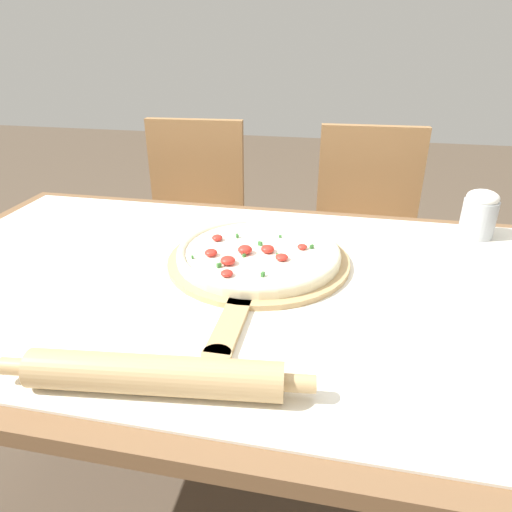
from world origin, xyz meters
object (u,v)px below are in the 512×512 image
Objects in this scene: chair_right at (366,233)px; flour_cup at (479,213)px; pizza_peel at (257,263)px; chair_left at (194,220)px; pizza at (258,252)px; rolling_pin at (154,375)px.

chair_right is 7.39× the size of flour_cup.
chair_left is at bearing 119.10° from pizza_peel.
pizza is 0.80m from chair_right.
flour_cup is (0.52, 0.27, 0.06)m from pizza_peel.
chair_left is at bearing 177.64° from chair_right.
chair_right reaches higher than flour_cup.
pizza_peel is 0.64× the size of chair_left.
chair_right reaches higher than pizza.
pizza is 0.58m from flour_cup.
chair_right is at bearing 118.40° from flour_cup.
pizza reaches higher than pizza_peel.
pizza_peel is at bearing -112.75° from chair_right.
chair_right is at bearing 69.62° from pizza_peel.
rolling_pin is at bearing -130.10° from flour_cup.
chair_left is 1.00× the size of chair_right.
pizza_peel is 0.42m from rolling_pin.
chair_left reaches higher than pizza.
rolling_pin is 1.22m from chair_left.
pizza is at bearing 81.26° from rolling_pin.
chair_right is at bearing 73.60° from rolling_pin.
pizza_peel is 1.26× the size of rolling_pin.
pizza is 0.41× the size of chair_right.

